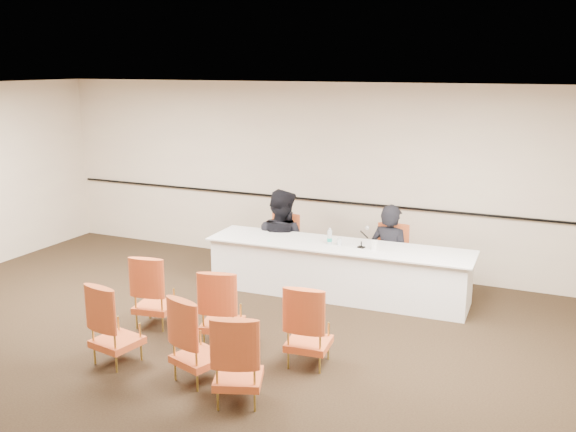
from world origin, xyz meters
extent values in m
plane|color=black|center=(0.00, 0.00, 0.00)|extent=(10.00, 10.00, 0.00)
plane|color=silver|center=(0.00, 0.00, 3.00)|extent=(10.00, 10.00, 0.00)
cube|color=beige|center=(0.00, 4.00, 1.50)|extent=(10.00, 0.04, 3.00)
cube|color=black|center=(0.00, 3.96, 1.10)|extent=(9.80, 0.04, 0.03)
imported|color=black|center=(1.32, 3.27, 0.43)|extent=(0.69, 0.52, 1.72)
imported|color=black|center=(-0.42, 3.21, 0.44)|extent=(1.05, 0.89, 1.89)
cube|color=white|center=(1.07, 2.67, 0.77)|extent=(0.34, 0.28, 0.00)
cylinder|color=silver|center=(0.75, 2.66, 0.82)|extent=(0.07, 0.07, 0.10)
cylinder|color=white|center=(1.28, 2.62, 0.83)|extent=(0.09, 0.09, 0.13)
camera|label=1|loc=(3.68, -5.63, 3.27)|focal=40.00mm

